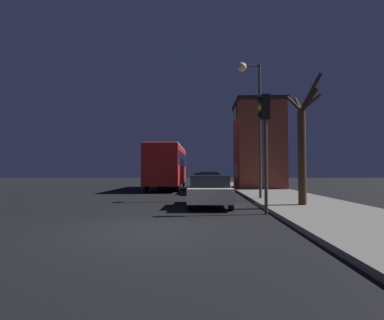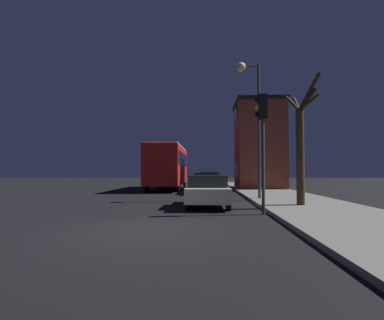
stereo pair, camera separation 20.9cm
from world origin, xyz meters
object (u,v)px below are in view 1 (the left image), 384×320
at_px(bus, 168,164).
at_px(car_near_lane, 210,190).
at_px(streetlamp, 252,101).
at_px(bare_tree, 303,142).
at_px(car_far_lane, 209,179).
at_px(traffic_light, 265,128).
at_px(car_mid_lane, 207,182).

bearing_deg(bus, car_near_lane, -74.85).
relative_size(streetlamp, bare_tree, 1.29).
xyz_separation_m(car_near_lane, car_far_lane, (0.24, 15.14, 0.06)).
relative_size(bare_tree, car_far_lane, 1.32).
xyz_separation_m(traffic_light, bare_tree, (1.96, 1.95, -0.33)).
height_order(traffic_light, car_far_lane, traffic_light).
relative_size(traffic_light, bus, 0.45).
height_order(bare_tree, car_near_lane, bare_tree).
bearing_deg(car_mid_lane, traffic_light, -79.15).
height_order(traffic_light, bare_tree, bare_tree).
bearing_deg(streetlamp, bus, 120.62).
height_order(bare_tree, bus, bare_tree).
distance_m(streetlamp, car_near_lane, 5.64).
relative_size(traffic_light, car_far_lane, 1.02).
xyz_separation_m(streetlamp, car_near_lane, (-2.26, -2.63, -4.45)).
relative_size(streetlamp, bus, 0.75).
bearing_deg(traffic_light, bare_tree, 44.76).
relative_size(car_mid_lane, car_far_lane, 1.14).
distance_m(car_mid_lane, car_far_lane, 7.30).
distance_m(traffic_light, bare_tree, 2.79).
relative_size(traffic_light, car_mid_lane, 0.90).
bearing_deg(bare_tree, streetlamp, 119.10).
bearing_deg(car_far_lane, streetlamp, -80.84).
relative_size(traffic_light, car_near_lane, 1.09).
height_order(traffic_light, car_near_lane, traffic_light).
height_order(bus, car_far_lane, bus).
height_order(bus, car_near_lane, bus).
xyz_separation_m(bare_tree, car_near_lane, (-3.87, 0.27, -2.02)).
height_order(bare_tree, car_mid_lane, bare_tree).
relative_size(streetlamp, traffic_light, 1.66).
xyz_separation_m(streetlamp, traffic_light, (-0.35, -4.85, -2.10)).
bearing_deg(bare_tree, car_near_lane, 176.08).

